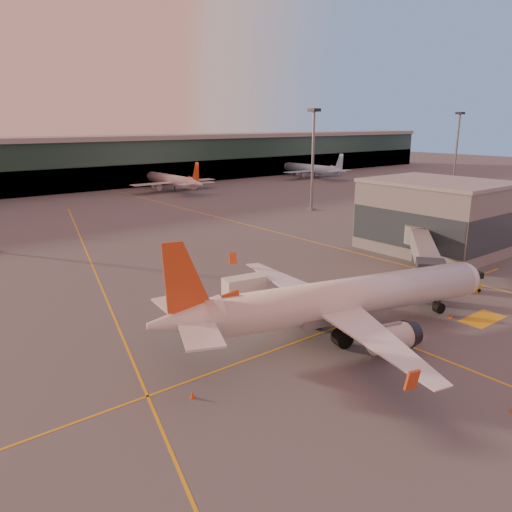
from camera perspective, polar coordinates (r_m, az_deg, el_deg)
ground at (r=52.73m, az=11.27°, el=-10.41°), size 600.00×600.00×0.00m
taxi_markings at (r=83.38m, az=-16.24°, el=-1.12°), size 100.12×173.00×0.01m
terminal at (r=176.39m, az=-26.68°, el=9.10°), size 400.00×20.00×17.60m
gate_building at (r=93.79m, az=19.85°, el=4.30°), size 18.40×22.40×12.60m
mast_east_near at (r=130.40m, az=6.53°, el=11.70°), size 2.40×2.40×25.60m
mast_east_far at (r=192.81m, az=22.00°, el=11.81°), size 2.40×2.40×25.60m
main_airplane at (r=54.17m, az=9.27°, el=-5.09°), size 39.49×36.01×12.11m
jet_bridge at (r=76.92m, az=18.53°, el=0.55°), size 22.10×18.15×5.95m
catering_truck at (r=61.81m, az=-1.32°, el=-3.94°), size 5.46×3.11×4.01m
gpu_cart at (r=74.21m, az=23.38°, el=-3.28°), size 2.51×2.08×1.27m
pushback_tug at (r=71.65m, az=14.21°, el=-3.03°), size 3.65×2.37×1.75m
cone_nose at (r=71.57m, az=21.37°, el=-4.03°), size 0.43×0.43×0.54m
cone_tail at (r=43.81m, az=-7.27°, el=-15.46°), size 0.45×0.45×0.57m
cone_wing_left at (r=67.87m, az=-2.14°, el=-3.94°), size 0.50×0.50×0.63m
cone_fwd at (r=63.67m, az=21.41°, el=-6.35°), size 0.48×0.48×0.61m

